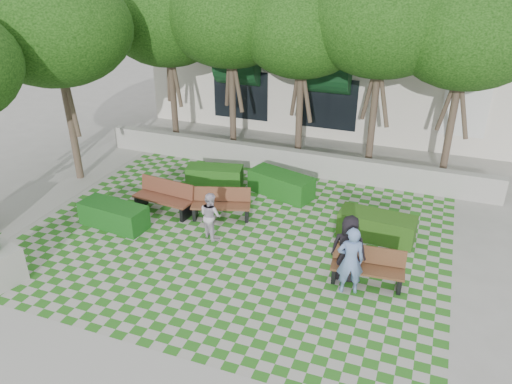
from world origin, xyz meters
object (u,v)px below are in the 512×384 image
at_px(person_blue, 350,261).
at_px(person_white, 211,215).
at_px(person_dark, 348,249).
at_px(hedge_east, 377,226).
at_px(hedge_west, 114,215).
at_px(bench_mid, 221,204).
at_px(hedge_midright, 281,184).
at_px(bench_west, 164,198).
at_px(hedge_midleft, 215,176).
at_px(bench_east, 368,267).

height_order(person_blue, person_white, person_blue).
bearing_deg(person_dark, person_white, -11.20).
distance_m(hedge_east, hedge_west, 7.85).
bearing_deg(bench_mid, person_dark, -40.74).
relative_size(hedge_midright, person_white, 1.56).
bearing_deg(bench_west, hedge_midright, 44.69).
xyz_separation_m(hedge_west, person_blue, (7.29, -0.70, 0.54)).
height_order(hedge_midleft, person_white, person_white).
bearing_deg(hedge_west, bench_east, -1.32).
bearing_deg(hedge_midleft, hedge_east, -15.54).
bearing_deg(person_blue, hedge_midleft, -56.20).
relative_size(hedge_midleft, person_blue, 1.08).
bearing_deg(person_dark, bench_mid, -24.92).
relative_size(hedge_east, hedge_midright, 0.98).
bearing_deg(person_blue, person_dark, -91.90).
xyz_separation_m(person_blue, person_dark, (-0.14, 0.49, -0.00)).
xyz_separation_m(hedge_east, person_blue, (-0.27, -2.80, 0.53)).
xyz_separation_m(bench_mid, person_dark, (4.32, -1.82, 0.44)).
bearing_deg(bench_west, person_dark, -7.66).
distance_m(person_dark, person_white, 4.17).
xyz_separation_m(hedge_midright, person_dark, (3.06, -4.01, 0.51)).
bearing_deg(person_white, hedge_west, 38.51).
distance_m(hedge_midleft, person_white, 3.60).
height_order(hedge_east, person_dark, person_dark).
distance_m(hedge_midleft, person_dark, 6.82).
xyz_separation_m(hedge_east, person_dark, (-0.41, -2.31, 0.52)).
xyz_separation_m(bench_east, person_dark, (-0.52, -0.03, 0.45)).
relative_size(hedge_east, hedge_west, 1.04).
height_order(bench_west, person_white, person_white).
bearing_deg(bench_mid, bench_east, -38.19).
relative_size(hedge_west, person_dark, 1.16).
height_order(person_blue, person_dark, person_blue).
xyz_separation_m(bench_east, hedge_east, (-0.11, 2.28, -0.08)).
bearing_deg(person_dark, hedge_east, -102.12).
distance_m(hedge_midright, person_dark, 5.07).
xyz_separation_m(bench_east, hedge_west, (-7.67, 0.18, -0.09)).
bearing_deg(hedge_midleft, person_blue, -38.17).
bearing_deg(person_white, bench_east, -157.89).
bearing_deg(bench_east, bench_mid, 154.86).
height_order(hedge_midleft, person_blue, person_blue).
bearing_deg(hedge_midright, hedge_midleft, -178.81).
xyz_separation_m(hedge_midright, person_blue, (3.20, -4.50, 0.52)).
xyz_separation_m(hedge_midleft, person_dark, (5.52, -3.96, 0.56)).
bearing_deg(bench_west, hedge_east, 13.01).
xyz_separation_m(person_blue, person_white, (-4.25, 1.16, -0.19)).
distance_m(hedge_west, person_dark, 7.17).
distance_m(hedge_west, person_white, 3.09).
xyz_separation_m(bench_mid, person_white, (0.21, -1.16, 0.25)).
bearing_deg(person_white, person_dark, -159.27).
relative_size(bench_mid, person_blue, 1.06).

